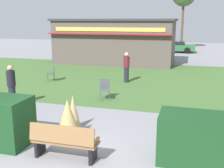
% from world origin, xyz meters
% --- Properties ---
extents(ground_plane, '(80.00, 80.00, 0.00)m').
position_xyz_m(ground_plane, '(0.00, 0.00, 0.00)').
color(ground_plane, gray).
extents(lawn_patch, '(36.00, 12.00, 0.01)m').
position_xyz_m(lawn_patch, '(0.00, 10.39, 0.00)').
color(lawn_patch, '#446B33').
rests_on(lawn_patch, ground_plane).
extents(park_bench, '(1.70, 0.53, 0.95)m').
position_xyz_m(park_bench, '(-0.22, 0.17, 0.48)').
color(park_bench, olive).
rests_on(park_bench, ground_plane).
extents(hedge_right, '(1.80, 1.10, 1.21)m').
position_xyz_m(hedge_right, '(2.93, 0.97, 0.60)').
color(hedge_right, '#19421E').
rests_on(hedge_right, ground_plane).
extents(ornamental_grass_behind_left, '(0.77, 0.77, 1.19)m').
position_xyz_m(ornamental_grass_behind_left, '(-0.70, 1.42, 0.59)').
color(ornamental_grass_behind_left, tan).
rests_on(ornamental_grass_behind_left, ground_plane).
extents(ornamental_grass_behind_right, '(0.51, 0.51, 1.13)m').
position_xyz_m(ornamental_grass_behind_right, '(-0.83, 2.08, 0.57)').
color(ornamental_grass_behind_right, tan).
rests_on(ornamental_grass_behind_right, ground_plane).
extents(food_kiosk, '(9.60, 4.76, 3.54)m').
position_xyz_m(food_kiosk, '(-3.34, 16.32, 1.78)').
color(food_kiosk, '#594C47').
rests_on(food_kiosk, ground_plane).
extents(cafe_chair_west, '(0.61, 0.61, 0.89)m').
position_xyz_m(cafe_chair_west, '(-4.95, 8.46, 0.53)').
color(cafe_chair_west, '#4C5156').
rests_on(cafe_chair_west, ground_plane).
extents(cafe_chair_east, '(0.56, 0.56, 0.89)m').
position_xyz_m(cafe_chair_east, '(-0.90, 5.68, 0.53)').
color(cafe_chair_east, '#4C5156').
rests_on(cafe_chair_east, ground_plane).
extents(person_strolling, '(0.34, 0.34, 1.69)m').
position_xyz_m(person_strolling, '(-0.77, 9.31, 0.86)').
color(person_strolling, '#23232D').
rests_on(person_strolling, ground_plane).
extents(person_standing, '(0.34, 0.34, 1.69)m').
position_xyz_m(person_standing, '(-4.20, 3.65, 0.86)').
color(person_standing, '#23232D').
rests_on(person_standing, ground_plane).
extents(parked_car_west_slot, '(4.30, 2.25, 1.20)m').
position_xyz_m(parked_car_west_slot, '(-4.64, 25.41, 0.64)').
color(parked_car_west_slot, '#B7BABF').
rests_on(parked_car_west_slot, ground_plane).
extents(parked_car_center_slot, '(4.28, 2.22, 1.20)m').
position_xyz_m(parked_car_center_slot, '(0.86, 25.41, 0.64)').
color(parked_car_center_slot, '#2D6638').
rests_on(parked_car_center_slot, ground_plane).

